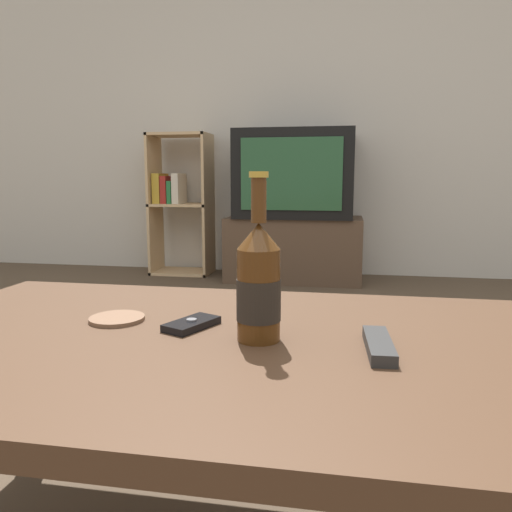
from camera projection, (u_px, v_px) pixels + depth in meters
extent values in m
cube|color=beige|center=(321.00, 100.00, 3.69)|extent=(8.00, 0.05, 2.60)
cube|color=#422B1C|center=(224.00, 349.00, 0.88)|extent=(1.30, 0.76, 0.04)
cylinder|color=#382417|center=(39.00, 375.00, 1.34)|extent=(0.07, 0.07, 0.41)
cylinder|color=#382417|center=(512.00, 412.00, 1.13)|extent=(0.07, 0.07, 0.41)
cube|color=#4C3828|center=(294.00, 249.00, 3.58)|extent=(0.95, 0.47, 0.45)
cube|color=black|center=(295.00, 174.00, 3.50)|extent=(0.81, 0.52, 0.60)
cube|color=#234C2D|center=(291.00, 174.00, 3.24)|extent=(0.66, 0.01, 0.47)
cube|color=tan|center=(155.00, 204.00, 3.82)|extent=(0.02, 0.30, 1.05)
cube|color=tan|center=(208.00, 205.00, 3.74)|extent=(0.02, 0.30, 1.05)
cube|color=tan|center=(183.00, 272.00, 3.86)|extent=(0.45, 0.30, 0.02)
cube|color=tan|center=(181.00, 205.00, 3.78)|extent=(0.45, 0.30, 0.02)
cube|color=tan|center=(180.00, 135.00, 3.70)|extent=(0.45, 0.30, 0.02)
cube|color=#B7932D|center=(160.00, 188.00, 3.79)|extent=(0.06, 0.21, 0.22)
cube|color=maroon|center=(168.00, 190.00, 3.78)|extent=(0.05, 0.21, 0.21)
cube|color=#236B38|center=(173.00, 192.00, 3.78)|extent=(0.03, 0.21, 0.17)
cube|color=beige|center=(179.00, 188.00, 3.76)|extent=(0.05, 0.21, 0.22)
cylinder|color=#47280F|center=(259.00, 295.00, 0.86)|extent=(0.07, 0.07, 0.16)
cylinder|color=black|center=(259.00, 299.00, 0.86)|extent=(0.08, 0.08, 0.07)
cone|color=#47280F|center=(259.00, 236.00, 0.84)|extent=(0.07, 0.07, 0.04)
cylinder|color=#47280F|center=(259.00, 200.00, 0.84)|extent=(0.03, 0.03, 0.08)
cylinder|color=#B79333|center=(259.00, 174.00, 0.83)|extent=(0.03, 0.03, 0.01)
cube|color=black|center=(192.00, 324.00, 0.94)|extent=(0.10, 0.12, 0.01)
cylinder|color=slate|center=(192.00, 320.00, 0.94)|extent=(0.02, 0.02, 0.00)
cube|color=#282828|center=(379.00, 345.00, 0.81)|extent=(0.05, 0.16, 0.02)
cylinder|color=brown|center=(117.00, 319.00, 0.99)|extent=(0.11, 0.11, 0.01)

